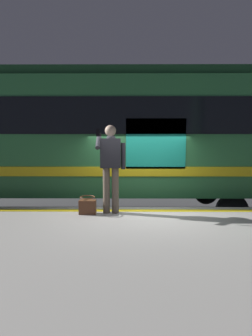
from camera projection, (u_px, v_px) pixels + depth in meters
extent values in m
plane|color=#3D3D3F|center=(140.00, 248.00, 6.06)|extent=(24.88, 24.88, 0.00)
cube|color=gray|center=(146.00, 272.00, 4.02)|extent=(15.69, 3.99, 0.95)
cube|color=yellow|center=(141.00, 211.00, 5.65)|extent=(15.38, 0.16, 0.01)
cube|color=slate|center=(137.00, 223.00, 7.61)|extent=(20.40, 0.08, 0.16)
cube|color=slate|center=(136.00, 209.00, 9.04)|extent=(20.40, 0.08, 0.16)
cube|color=#2D723F|center=(71.00, 138.00, 8.07)|extent=(13.66, 2.94, 3.04)
cube|color=#1B4426|center=(70.00, 81.00, 7.89)|extent=(13.39, 2.70, 0.24)
cube|color=black|center=(57.00, 115.00, 6.53)|extent=(12.98, 0.03, 0.90)
cube|color=yellow|center=(59.00, 171.00, 6.69)|extent=(12.98, 0.03, 0.24)
cube|color=#19A58C|center=(156.00, 144.00, 6.59)|extent=(1.46, 0.02, 1.23)
cylinder|color=black|center=(232.00, 210.00, 7.09)|extent=(0.84, 0.12, 0.84)
cylinder|color=black|center=(206.00, 192.00, 9.42)|extent=(0.84, 0.12, 0.84)
cylinder|color=brown|center=(115.00, 190.00, 5.44)|extent=(0.14, 0.14, 0.93)
cylinder|color=brown|center=(106.00, 190.00, 5.45)|extent=(0.14, 0.14, 0.93)
cube|color=black|center=(111.00, 153.00, 5.36)|extent=(0.40, 0.24, 0.58)
sphere|color=black|center=(111.00, 139.00, 5.49)|extent=(0.20, 0.20, 0.20)
sphere|color=beige|center=(110.00, 131.00, 5.31)|extent=(0.22, 0.22, 0.22)
cylinder|color=black|center=(123.00, 156.00, 5.37)|extent=(0.09, 0.09, 0.52)
cylinder|color=black|center=(98.00, 141.00, 5.26)|extent=(0.09, 0.42, 0.33)
cube|color=black|center=(98.00, 133.00, 5.14)|extent=(0.07, 0.02, 0.15)
cube|color=#59331E|center=(88.00, 207.00, 5.41)|extent=(0.34, 0.18, 0.28)
torus|color=#59331E|center=(87.00, 197.00, 5.39)|extent=(0.31, 0.31, 0.02)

